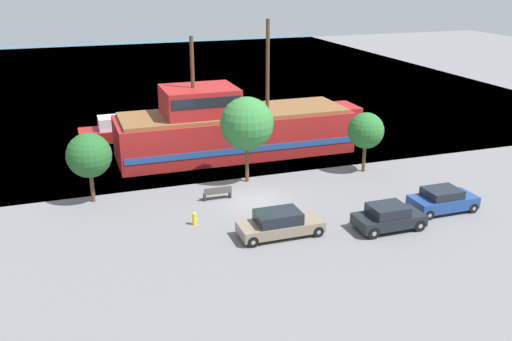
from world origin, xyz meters
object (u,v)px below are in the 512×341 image
(pirate_ship, at_px, (232,128))
(bench_promenade_east, at_px, (217,193))
(fire_hydrant, at_px, (194,218))
(moored_boat_dockside, at_px, (122,130))
(parked_car_curb_rear, at_px, (443,200))
(parked_car_curb_front, at_px, (388,217))
(parked_car_curb_mid, at_px, (280,224))

(pirate_ship, height_order, bench_promenade_east, pirate_ship)
(fire_hydrant, bearing_deg, moored_boat_dockside, 95.54)
(parked_car_curb_rear, height_order, fire_hydrant, parked_car_curb_rear)
(moored_boat_dockside, distance_m, bench_promenade_east, 16.11)
(moored_boat_dockside, height_order, parked_car_curb_rear, moored_boat_dockside)
(parked_car_curb_rear, xyz_separation_m, bench_promenade_east, (-12.17, 6.10, -0.26))
(parked_car_curb_rear, bearing_deg, parked_car_curb_front, -165.65)
(moored_boat_dockside, distance_m, fire_hydrant, 18.85)
(fire_hydrant, bearing_deg, pirate_ship, 63.76)
(parked_car_curb_mid, bearing_deg, bench_promenade_east, 106.74)
(parked_car_curb_mid, relative_size, fire_hydrant, 5.97)
(pirate_ship, distance_m, fire_hydrant, 13.24)
(moored_boat_dockside, height_order, parked_car_curb_mid, moored_boat_dockside)
(pirate_ship, xyz_separation_m, bench_promenade_east, (-3.58, -8.62, -1.60))
(bench_promenade_east, bearing_deg, moored_boat_dockside, 104.55)
(parked_car_curb_mid, bearing_deg, pirate_ship, 83.12)
(pirate_ship, distance_m, parked_car_curb_mid, 14.81)
(moored_boat_dockside, relative_size, parked_car_curb_mid, 1.61)
(bench_promenade_east, bearing_deg, parked_car_curb_front, -42.73)
(parked_car_curb_mid, xyz_separation_m, fire_hydrant, (-4.04, 2.86, -0.28))
(pirate_ship, bearing_deg, moored_boat_dockside, 137.57)
(parked_car_curb_mid, height_order, bench_promenade_east, parked_car_curb_mid)
(pirate_ship, height_order, parked_car_curb_front, pirate_ship)
(parked_car_curb_mid, distance_m, parked_car_curb_rear, 10.36)
(bench_promenade_east, bearing_deg, fire_hydrant, -125.09)
(parked_car_curb_mid, height_order, fire_hydrant, parked_car_curb_mid)
(pirate_ship, bearing_deg, parked_car_curb_front, -75.05)
(fire_hydrant, xyz_separation_m, bench_promenade_east, (2.23, 3.17, 0.03))
(parked_car_curb_front, height_order, parked_car_curb_rear, parked_car_curb_front)
(parked_car_curb_front, distance_m, fire_hydrant, 10.82)
(moored_boat_dockside, xyz_separation_m, bench_promenade_east, (4.05, -15.59, -0.29))
(parked_car_curb_rear, bearing_deg, bench_promenade_east, 153.39)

